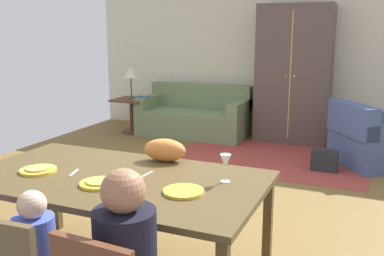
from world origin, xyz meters
name	(u,v)px	position (x,y,z in m)	size (l,w,h in m)	color
ground_plane	(214,198)	(0.00, 0.50, -0.01)	(6.64, 6.19, 0.02)	brown
back_wall	(282,53)	(0.00, 3.64, 1.35)	(6.64, 0.10, 2.70)	beige
dining_table	(115,185)	(-0.08, -1.22, 0.70)	(1.99, 1.10, 0.76)	#4F3E20
plate_near_man	(38,170)	(-0.63, -1.34, 0.77)	(0.25, 0.25, 0.02)	yellow
pizza_near_man	(38,168)	(-0.63, -1.34, 0.78)	(0.17, 0.17, 0.01)	#E29E4F
plate_near_child	(99,183)	(-0.08, -1.40, 0.77)	(0.25, 0.25, 0.02)	yellow
pizza_near_child	(99,181)	(-0.08, -1.40, 0.78)	(0.17, 0.17, 0.01)	gold
plate_near_woman	(183,191)	(0.46, -1.32, 0.77)	(0.25, 0.25, 0.02)	yellow
wine_glass	(226,162)	(0.63, -1.04, 0.89)	(0.07, 0.07, 0.19)	silver
fork	(74,173)	(-0.38, -1.27, 0.76)	(0.02, 0.15, 0.01)	silver
knife	(146,175)	(0.09, -1.12, 0.76)	(0.01, 0.17, 0.01)	silver
cat	(165,150)	(0.07, -0.77, 0.84)	(0.32, 0.16, 0.17)	orange
area_rug	(269,157)	(0.19, 2.18, 0.00)	(2.60, 1.80, 0.01)	#96372F
couch	(194,117)	(-1.29, 3.04, 0.30)	(1.77, 0.86, 0.82)	#687E54
armchair	(370,141)	(1.46, 2.35, 0.32)	(1.20, 1.20, 0.82)	#425686
armoire	(294,74)	(0.28, 3.25, 1.05)	(1.10, 0.59, 2.10)	#4F423D
side_table	(132,111)	(-2.33, 2.78, 0.38)	(0.56, 0.56, 0.58)	#553120
table_lamp	(131,73)	(-2.33, 2.78, 1.01)	(0.26, 0.26, 0.54)	brown
book_lower	(143,99)	(-2.12, 2.79, 0.59)	(0.22, 0.16, 0.03)	maroon
book_upper	(142,97)	(-2.13, 2.76, 0.62)	(0.22, 0.16, 0.03)	#2F5679
handbag	(324,161)	(0.95, 1.88, 0.13)	(0.32, 0.16, 0.26)	#212629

